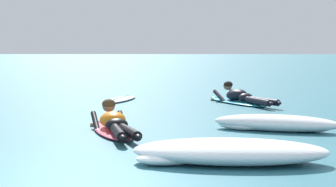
{
  "coord_description": "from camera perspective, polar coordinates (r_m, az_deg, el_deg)",
  "views": [
    {
      "loc": [
        1.16,
        -5.28,
        1.39
      ],
      "look_at": [
        1.32,
        5.78,
        0.44
      ],
      "focal_mm": 62.35,
      "sensor_mm": 36.0,
      "label": 1
    }
  ],
  "objects": [
    {
      "name": "ground_plane",
      "position": [
        15.39,
        -5.13,
        -0.28
      ],
      "size": [
        120.0,
        120.0,
        0.0
      ],
      "primitive_type": "plane",
      "color": "#2D6B7A"
    },
    {
      "name": "surfer_near",
      "position": [
        9.04,
        -5.27,
        -3.06
      ],
      "size": [
        1.02,
        2.46,
        0.53
      ],
      "color": "#E54C66",
      "rests_on": "ground"
    },
    {
      "name": "surfer_far",
      "position": [
        13.5,
        7.08,
        -0.45
      ],
      "size": [
        1.49,
        2.61,
        0.54
      ],
      "color": "#2DB2D1",
      "rests_on": "ground"
    },
    {
      "name": "drifting_surfboard",
      "position": [
        14.24,
        -4.69,
        -0.56
      ],
      "size": [
        0.95,
        1.96,
        0.16
      ],
      "color": "silver",
      "rests_on": "ground"
    },
    {
      "name": "whitewater_front",
      "position": [
        9.43,
        10.54,
        -2.89
      ],
      "size": [
        2.07,
        1.18,
        0.26
      ],
      "color": "white",
      "rests_on": "ground"
    },
    {
      "name": "whitewater_mid_left",
      "position": [
        6.82,
        6.12,
        -5.72
      ],
      "size": [
        2.35,
        1.1,
        0.29
      ],
      "color": "white",
      "rests_on": "ground"
    }
  ]
}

